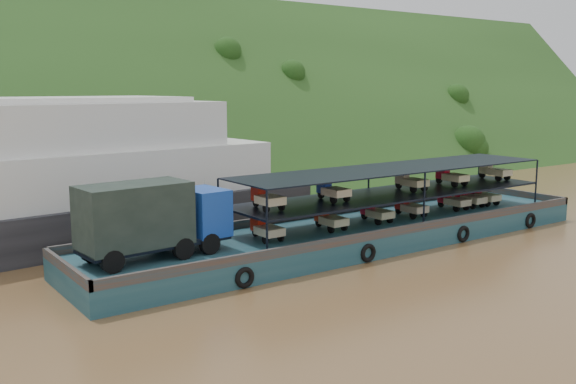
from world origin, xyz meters
TOP-DOWN VIEW (x-y plane):
  - ground at (0.00, 0.00)m, footprint 160.00×160.00m
  - hillside at (0.00, 36.00)m, footprint 140.00×39.60m
  - cargo_barge at (-0.72, 0.19)m, footprint 35.00×7.18m

SIDE VIEW (x-z plane):
  - ground at x=0.00m, z-range 0.00..0.00m
  - hillside at x=0.00m, z-range -19.80..19.80m
  - cargo_barge at x=-0.72m, z-range -1.26..3.78m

